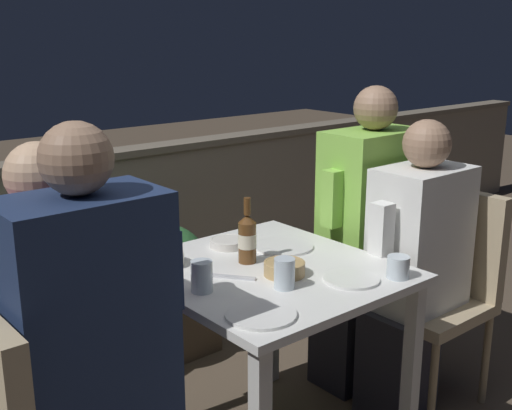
# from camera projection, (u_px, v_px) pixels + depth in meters

# --- Properties ---
(parapet_wall) EXTENTS (9.00, 0.18, 0.91)m
(parapet_wall) POSITION_uv_depth(u_px,v_px,m) (72.00, 235.00, 3.61)
(parapet_wall) COLOR gray
(parapet_wall) RESTS_ON ground_plane
(dining_table) EXTENTS (0.82, 0.87, 0.75)m
(dining_table) POSITION_uv_depth(u_px,v_px,m) (268.00, 296.00, 2.32)
(dining_table) COLOR white
(dining_table) RESTS_ON ground_plane
(planter_hedge) EXTENTS (0.94, 0.47, 0.66)m
(planter_hedge) POSITION_uv_depth(u_px,v_px,m) (118.00, 296.00, 3.01)
(planter_hedge) COLOR brown
(planter_hedge) RESTS_ON ground_plane
(person_navy_jumper) EXTENTS (0.50, 0.26, 1.36)m
(person_navy_jumper) POSITION_uv_depth(u_px,v_px,m) (102.00, 363.00, 1.77)
(person_navy_jumper) COLOR #282833
(person_navy_jumper) RESTS_ON ground_plane
(chair_left_far) EXTENTS (0.45, 0.44, 0.92)m
(chair_left_far) POSITION_uv_depth(u_px,v_px,m) (0.00, 391.00, 1.87)
(chair_left_far) COLOR tan
(chair_left_far) RESTS_ON ground_plane
(person_purple_stripe) EXTENTS (0.48, 0.26, 1.27)m
(person_purple_stripe) POSITION_uv_depth(u_px,v_px,m) (64.00, 343.00, 1.97)
(person_purple_stripe) COLOR #282833
(person_purple_stripe) RESTS_ON ground_plane
(chair_right_near) EXTENTS (0.45, 0.44, 0.92)m
(chair_right_near) POSITION_uv_depth(u_px,v_px,m) (441.00, 276.00, 2.75)
(chair_right_near) COLOR tan
(chair_right_near) RESTS_ON ground_plane
(person_white_polo) EXTENTS (0.48, 0.26, 1.24)m
(person_white_polo) POSITION_uv_depth(u_px,v_px,m) (413.00, 271.00, 2.60)
(person_white_polo) COLOR #282833
(person_white_polo) RESTS_ON ground_plane
(chair_right_far) EXTENTS (0.45, 0.44, 0.92)m
(chair_right_far) POSITION_uv_depth(u_px,v_px,m) (392.00, 254.00, 3.01)
(chair_right_far) COLOR tan
(chair_right_far) RESTS_ON ground_plane
(person_green_blouse) EXTENTS (0.51, 0.26, 1.35)m
(person_green_blouse) POSITION_uv_depth(u_px,v_px,m) (365.00, 238.00, 2.86)
(person_green_blouse) COLOR #282833
(person_green_blouse) RESTS_ON ground_plane
(beer_bottle) EXTENTS (0.07, 0.07, 0.24)m
(beer_bottle) POSITION_uv_depth(u_px,v_px,m) (247.00, 238.00, 2.33)
(beer_bottle) COLOR brown
(beer_bottle) RESTS_ON dining_table
(plate_0) EXTENTS (0.19, 0.19, 0.01)m
(plate_0) POSITION_uv_depth(u_px,v_px,m) (351.00, 279.00, 2.18)
(plate_0) COLOR white
(plate_0) RESTS_ON dining_table
(plate_1) EXTENTS (0.22, 0.22, 0.01)m
(plate_1) POSITION_uv_depth(u_px,v_px,m) (261.00, 314.00, 1.91)
(plate_1) COLOR white
(plate_1) RESTS_ON dining_table
(plate_2) EXTENTS (0.23, 0.23, 0.01)m
(plate_2) POSITION_uv_depth(u_px,v_px,m) (283.00, 246.00, 2.51)
(plate_2) COLOR white
(plate_2) RESTS_ON dining_table
(bowl_0) EXTENTS (0.14, 0.14, 0.05)m
(bowl_0) POSITION_uv_depth(u_px,v_px,m) (164.00, 258.00, 2.31)
(bowl_0) COLOR beige
(bowl_0) RESTS_ON dining_table
(bowl_1) EXTENTS (0.14, 0.14, 0.03)m
(bowl_1) POSITION_uv_depth(u_px,v_px,m) (228.00, 242.00, 2.51)
(bowl_1) COLOR silver
(bowl_1) RESTS_ON dining_table
(bowl_2) EXTENTS (0.14, 0.14, 0.05)m
(bowl_2) POSITION_uv_depth(u_px,v_px,m) (285.00, 267.00, 2.22)
(bowl_2) COLOR tan
(bowl_2) RESTS_ON dining_table
(glass_cup_0) EXTENTS (0.08, 0.08, 0.08)m
(glass_cup_0) POSITION_uv_depth(u_px,v_px,m) (398.00, 267.00, 2.19)
(glass_cup_0) COLOR silver
(glass_cup_0) RESTS_ON dining_table
(glass_cup_1) EXTENTS (0.07, 0.07, 0.10)m
(glass_cup_1) POSITION_uv_depth(u_px,v_px,m) (202.00, 276.00, 2.07)
(glass_cup_1) COLOR silver
(glass_cup_1) RESTS_ON dining_table
(glass_cup_2) EXTENTS (0.07, 0.07, 0.10)m
(glass_cup_2) POSITION_uv_depth(u_px,v_px,m) (284.00, 273.00, 2.10)
(glass_cup_2) COLOR silver
(glass_cup_2) RESTS_ON dining_table
(fork_0) EXTENTS (0.12, 0.15, 0.01)m
(fork_0) POSITION_uv_depth(u_px,v_px,m) (231.00, 277.00, 2.20)
(fork_0) COLOR silver
(fork_0) RESTS_ON dining_table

